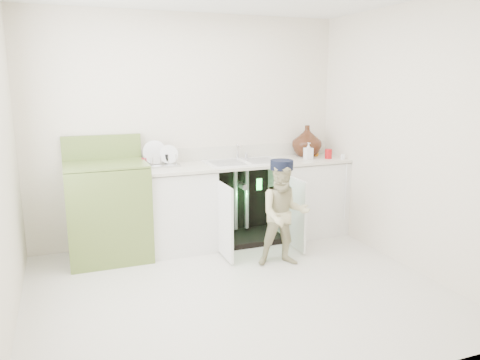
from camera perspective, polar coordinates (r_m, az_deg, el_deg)
name	(u,v)px	position (r m, az deg, el deg)	size (l,w,h in m)	color
ground	(236,290)	(4.20, -0.47, -13.23)	(3.50, 3.50, 0.00)	beige
room_shell	(236,148)	(3.83, -0.50, 3.92)	(6.00, 5.50, 1.26)	silver
counter_run	(247,198)	(5.30, 0.85, -2.23)	(2.44, 1.02, 1.27)	white
avocado_stove	(108,210)	(4.92, -15.81, -3.51)	(0.80, 0.65, 1.24)	olive
repair_worker	(284,213)	(4.57, 5.38, -4.04)	(0.58, 0.74, 1.05)	beige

